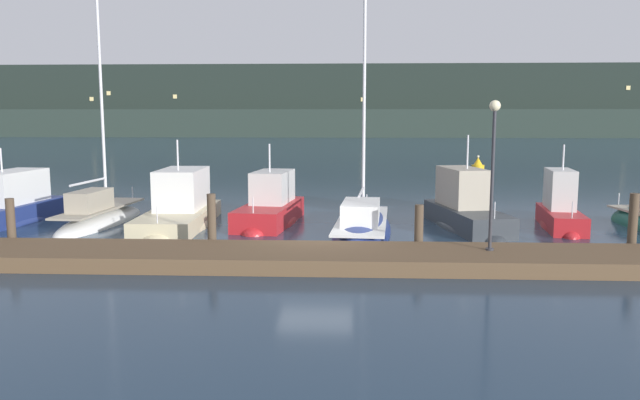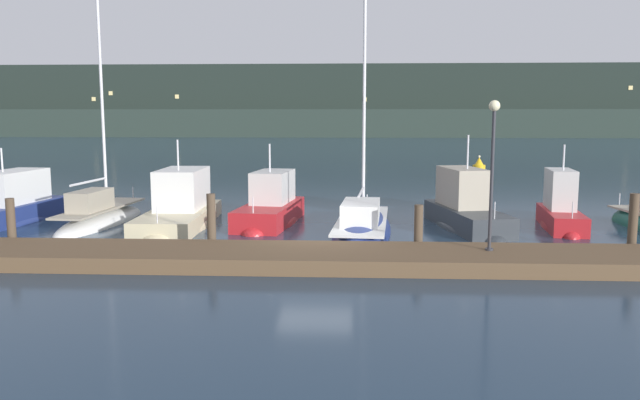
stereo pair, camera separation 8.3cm
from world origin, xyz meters
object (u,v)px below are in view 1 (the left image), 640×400
(sailboat_berth_3, at_px, (100,220))
(motorboat_berth_5, at_px, (270,215))
(sailboat_berth_6, at_px, (362,230))
(motorboat_berth_2, at_px, (5,214))
(motorboat_berth_4, at_px, (180,216))
(dock_lamppost, at_px, (493,152))
(motorboat_berth_7, at_px, (465,216))
(channel_buoy, at_px, (478,172))
(motorboat_berth_8, at_px, (560,218))

(sailboat_berth_3, bearing_deg, motorboat_berth_5, 4.81)
(sailboat_berth_6, bearing_deg, motorboat_berth_2, 174.64)
(motorboat_berth_2, bearing_deg, motorboat_berth_4, -1.14)
(sailboat_berth_6, bearing_deg, dock_lamppost, -53.43)
(sailboat_berth_3, xyz_separation_m, sailboat_berth_6, (10.56, -1.25, -0.09))
(motorboat_berth_7, xyz_separation_m, channel_buoy, (3.86, 16.78, 0.18))
(motorboat_berth_2, height_order, sailboat_berth_3, sailboat_berth_3)
(motorboat_berth_5, height_order, motorboat_berth_7, motorboat_berth_7)
(motorboat_berth_5, xyz_separation_m, motorboat_berth_7, (7.80, -0.56, 0.09))
(channel_buoy, height_order, dock_lamppost, dock_lamppost)
(motorboat_berth_4, height_order, motorboat_berth_5, motorboat_berth_4)
(dock_lamppost, bearing_deg, motorboat_berth_7, 86.06)
(sailboat_berth_3, height_order, motorboat_berth_5, sailboat_berth_3)
(sailboat_berth_6, bearing_deg, motorboat_berth_4, 170.49)
(motorboat_berth_2, relative_size, channel_buoy, 4.20)
(motorboat_berth_7, bearing_deg, motorboat_berth_5, 175.90)
(channel_buoy, bearing_deg, motorboat_berth_2, -143.44)
(sailboat_berth_3, distance_m, motorboat_berth_7, 14.65)
(motorboat_berth_5, bearing_deg, dock_lamppost, -42.51)
(sailboat_berth_6, bearing_deg, sailboat_berth_3, 173.27)
(motorboat_berth_8, bearing_deg, motorboat_berth_2, -179.97)
(motorboat_berth_8, bearing_deg, sailboat_berth_3, -179.59)
(motorboat_berth_4, xyz_separation_m, dock_lamppost, (10.94, -6.15, 2.97))
(motorboat_berth_8, bearing_deg, dock_lamppost, -123.22)
(motorboat_berth_8, height_order, channel_buoy, motorboat_berth_8)
(sailboat_berth_3, xyz_separation_m, dock_lamppost, (14.22, -6.18, 3.14))
(motorboat_berth_5, height_order, sailboat_berth_6, sailboat_berth_6)
(sailboat_berth_3, bearing_deg, motorboat_berth_7, 0.07)
(motorboat_berth_4, distance_m, motorboat_berth_7, 11.37)
(sailboat_berth_6, xyz_separation_m, dock_lamppost, (3.66, -4.93, 3.23))
(motorboat_berth_7, relative_size, channel_buoy, 3.53)
(motorboat_berth_5, bearing_deg, sailboat_berth_6, -26.16)
(sailboat_berth_6, height_order, channel_buoy, sailboat_berth_6)
(motorboat_berth_5, distance_m, channel_buoy, 19.98)
(dock_lamppost, bearing_deg, motorboat_berth_5, 137.49)
(sailboat_berth_6, height_order, motorboat_berth_8, sailboat_berth_6)
(sailboat_berth_6, distance_m, channel_buoy, 19.73)
(sailboat_berth_6, relative_size, motorboat_berth_8, 2.11)
(sailboat_berth_3, relative_size, sailboat_berth_6, 1.06)
(motorboat_berth_7, relative_size, dock_lamppost, 1.43)
(motorboat_berth_4, relative_size, motorboat_berth_7, 1.14)
(motorboat_berth_2, bearing_deg, motorboat_berth_8, 0.03)
(motorboat_berth_7, bearing_deg, motorboat_berth_8, 1.76)
(motorboat_berth_8, bearing_deg, motorboat_berth_5, 177.79)
(motorboat_berth_7, distance_m, motorboat_berth_8, 3.71)
(motorboat_berth_2, bearing_deg, sailboat_berth_3, -1.71)
(motorboat_berth_7, height_order, channel_buoy, motorboat_berth_7)
(motorboat_berth_8, height_order, dock_lamppost, dock_lamppost)
(motorboat_berth_5, bearing_deg, channel_buoy, 54.31)
(motorboat_berth_5, distance_m, motorboat_berth_7, 7.82)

